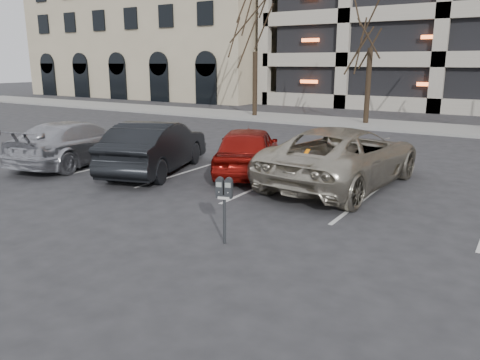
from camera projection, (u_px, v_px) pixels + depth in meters
name	position (u px, v px, depth m)	size (l,w,h in m)	color
ground	(277.00, 210.00, 10.75)	(140.00, 140.00, 0.00)	#28282B
sidewalk	(423.00, 128.00, 23.87)	(80.00, 4.00, 0.12)	gray
stall_lines	(271.00, 181.00, 13.36)	(16.90, 5.20, 0.00)	silver
office_building	(173.00, 20.00, 47.93)	(26.00, 16.20, 15.00)	tan
tree_a	(255.00, 10.00, 27.50)	(3.84, 3.84, 8.73)	black
parking_meter	(224.00, 194.00, 8.56)	(0.34, 0.21, 1.25)	black
suv_silver	(343.00, 156.00, 12.79)	(3.16, 6.03, 1.63)	#BCB4A0
car_red	(248.00, 150.00, 14.16)	(1.73, 4.31, 1.47)	maroon
car_dark	(156.00, 147.00, 14.35)	(1.67, 4.79, 1.58)	black
car_silver	(76.00, 142.00, 15.52)	(2.02, 4.98, 1.44)	#AFB1B7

